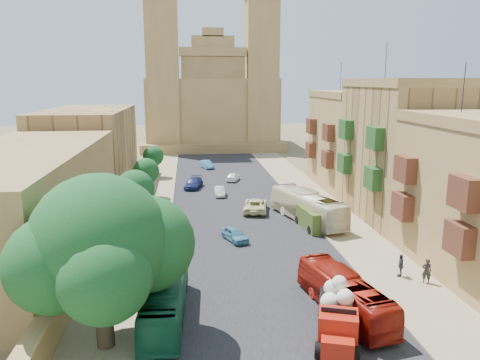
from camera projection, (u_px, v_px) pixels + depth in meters
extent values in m
cube|color=black|center=(236.00, 208.00, 50.77)|extent=(14.00, 140.00, 0.01)
cube|color=#8A7A5A|center=(321.00, 206.00, 51.80)|extent=(5.00, 140.00, 0.01)
cube|color=#8A7A5A|center=(147.00, 211.00, 49.74)|extent=(5.00, 140.00, 0.01)
cube|color=#8A7A5A|center=(299.00, 206.00, 51.52)|extent=(0.25, 140.00, 0.12)
cube|color=#8A7A5A|center=(171.00, 210.00, 50.00)|extent=(0.25, 140.00, 0.12)
cylinder|color=black|center=(464.00, 88.00, 33.92)|extent=(0.06, 0.06, 3.60)
cube|color=#562B1C|center=(459.00, 239.00, 28.91)|extent=(0.90, 2.20, 2.00)
cube|color=#562B1C|center=(402.00, 206.00, 36.53)|extent=(0.90, 2.20, 2.00)
cube|color=#562B1C|center=(464.00, 193.00, 28.30)|extent=(0.90, 2.20, 2.00)
cube|color=#562B1C|center=(405.00, 169.00, 35.92)|extent=(0.90, 2.20, 2.00)
cube|color=#9E7C47|center=(401.00, 154.00, 46.29)|extent=(8.00, 14.00, 13.00)
cube|color=olive|center=(407.00, 83.00, 44.85)|extent=(8.20, 14.00, 0.80)
cylinder|color=black|center=(386.00, 60.00, 47.00)|extent=(0.06, 0.06, 3.60)
cube|color=#224E1F|center=(373.00, 178.00, 42.32)|extent=(0.90, 2.20, 2.00)
cube|color=#224E1F|center=(344.00, 163.00, 49.94)|extent=(0.90, 2.20, 2.00)
cube|color=#224E1F|center=(375.00, 138.00, 41.56)|extent=(0.90, 2.20, 2.00)
cube|color=#224E1F|center=(346.00, 129.00, 49.18)|extent=(0.90, 2.20, 2.00)
cube|color=olive|center=(352.00, 143.00, 60.05)|extent=(8.00, 14.00, 11.50)
cube|color=olive|center=(355.00, 94.00, 58.77)|extent=(8.20, 14.00, 0.80)
cylinder|color=black|center=(341.00, 77.00, 60.93)|extent=(0.06, 0.06, 3.60)
cube|color=#562B1C|center=(327.00, 159.00, 56.05)|extent=(0.90, 2.20, 2.00)
cube|color=#562B1C|center=(310.00, 150.00, 63.67)|extent=(0.90, 2.20, 2.00)
cube|color=#562B1C|center=(328.00, 132.00, 55.38)|extent=(0.90, 2.20, 2.00)
cube|color=#562B1C|center=(311.00, 126.00, 63.00)|extent=(0.90, 2.20, 2.00)
cube|color=olive|center=(101.00, 234.00, 39.51)|extent=(1.00, 40.00, 1.80)
cube|color=olive|center=(21.00, 204.00, 36.29)|extent=(10.00, 28.00, 8.40)
cube|color=#9E7C47|center=(89.00, 147.00, 61.39)|extent=(10.00, 22.00, 10.00)
cube|color=olive|center=(211.00, 112.00, 98.89)|extent=(26.00, 20.00, 14.00)
cube|color=olive|center=(214.00, 148.00, 89.95)|extent=(28.00, 4.00, 1.80)
cube|color=olive|center=(213.00, 100.00, 89.71)|extent=(12.00, 2.00, 16.00)
cube|color=olive|center=(213.00, 52.00, 87.85)|extent=(12.60, 2.40, 1.60)
cube|color=olive|center=(213.00, 42.00, 87.50)|extent=(8.00, 2.00, 2.40)
cube|color=olive|center=(213.00, 32.00, 87.13)|extent=(4.00, 2.00, 1.60)
cube|color=olive|center=(163.00, 76.00, 89.01)|extent=(6.00, 6.00, 29.00)
cube|color=olive|center=(261.00, 76.00, 91.06)|extent=(6.00, 6.00, 29.00)
cylinder|color=#392C1C|center=(104.00, 315.00, 24.11)|extent=(0.92, 0.92, 3.49)
sphere|color=#0F3A18|center=(99.00, 242.00, 23.28)|extent=(6.98, 6.98, 6.98)
sphere|color=#0F3A18|center=(147.00, 244.00, 24.71)|extent=(5.14, 5.14, 5.14)
sphere|color=#0F3A18|center=(54.00, 264.00, 22.42)|extent=(4.78, 4.78, 4.78)
sphere|color=#0F3A18|center=(104.00, 277.00, 21.39)|extent=(4.41, 4.41, 4.41)
sphere|color=#0F3A18|center=(86.00, 217.00, 24.99)|extent=(4.04, 4.04, 4.04)
cylinder|color=#392C1C|center=(117.00, 266.00, 31.95)|extent=(0.44, 0.44, 2.36)
sphere|color=#0F3A18|center=(115.00, 233.00, 31.45)|extent=(3.43, 3.43, 3.43)
cylinder|color=#392C1C|center=(136.00, 216.00, 43.60)|extent=(0.44, 0.44, 2.51)
sphere|color=#0F3A18|center=(135.00, 189.00, 43.07)|extent=(3.64, 3.64, 3.64)
cylinder|color=#392C1C|center=(147.00, 189.00, 55.30)|extent=(0.44, 0.44, 2.12)
sphere|color=#0F3A18|center=(146.00, 171.00, 54.86)|extent=(3.08, 3.08, 3.08)
cylinder|color=#392C1C|center=(154.00, 170.00, 66.98)|extent=(0.44, 0.44, 2.04)
sphere|color=#0F3A18|center=(153.00, 156.00, 66.55)|extent=(2.96, 2.96, 2.96)
cube|color=#AD1C0D|center=(338.00, 310.00, 25.86)|extent=(3.00, 3.83, 0.84)
cube|color=black|center=(338.00, 302.00, 25.76)|extent=(3.06, 3.89, 0.11)
cube|color=#AD1C0D|center=(338.00, 328.00, 23.79)|extent=(2.36, 2.12, 1.68)
cube|color=#AD1C0D|center=(337.00, 347.00, 22.79)|extent=(1.86, 1.56, 0.93)
cube|color=black|center=(338.00, 316.00, 23.65)|extent=(1.71, 0.64, 0.84)
cylinder|color=black|center=(318.00, 350.00, 23.35)|extent=(0.57, 0.90, 0.84)
cylinder|color=black|center=(356.00, 354.00, 22.97)|extent=(0.57, 0.90, 0.84)
cylinder|color=black|center=(321.00, 311.00, 27.28)|extent=(0.57, 0.90, 0.84)
cylinder|color=black|center=(354.00, 314.00, 26.90)|extent=(0.57, 0.90, 0.84)
sphere|color=beige|center=(330.00, 302.00, 25.27)|extent=(1.03, 1.03, 1.03)
sphere|color=beige|center=(347.00, 301.00, 25.35)|extent=(1.03, 1.03, 1.03)
sphere|color=beige|center=(339.00, 294.00, 26.25)|extent=(1.03, 1.03, 1.03)
sphere|color=beige|center=(332.00, 288.00, 25.77)|extent=(0.93, 0.93, 0.93)
sphere|color=beige|center=(345.00, 298.00, 24.75)|extent=(0.93, 0.93, 0.93)
sphere|color=beige|center=(339.00, 283.00, 25.43)|extent=(0.84, 0.84, 0.84)
cube|color=#42541F|center=(313.00, 218.00, 43.81)|extent=(2.56, 4.87, 1.93)
cylinder|color=black|center=(310.00, 230.00, 42.19)|extent=(0.39, 0.80, 0.77)
cylinder|color=black|center=(329.00, 229.00, 42.59)|extent=(0.39, 0.80, 0.77)
cylinder|color=black|center=(298.00, 220.00, 45.28)|extent=(0.39, 0.80, 0.77)
cylinder|color=black|center=(315.00, 219.00, 45.68)|extent=(0.39, 0.80, 0.77)
imported|color=#145C39|center=(166.00, 299.00, 26.98)|extent=(2.59, 9.16, 2.53)
imported|color=maroon|center=(344.00, 294.00, 27.67)|extent=(3.76, 8.91, 2.42)
imported|color=beige|center=(307.00, 207.00, 45.77)|extent=(5.62, 10.92, 2.97)
imported|color=teal|center=(235.00, 234.00, 40.39)|extent=(2.48, 3.65, 1.15)
imported|color=beige|center=(220.00, 191.00, 56.19)|extent=(1.16, 3.32, 1.09)
imported|color=beige|center=(256.00, 205.00, 49.41)|extent=(3.29, 5.47, 1.42)
imported|color=navy|center=(194.00, 183.00, 60.23)|extent=(2.82, 4.80, 1.31)
imported|color=white|center=(233.00, 177.00, 64.60)|extent=(2.40, 3.64, 1.15)
imported|color=#3E8ABB|center=(206.00, 164.00, 73.97)|extent=(2.42, 3.94, 1.22)
imported|color=black|center=(427.00, 271.00, 31.89)|extent=(0.74, 0.60, 1.75)
imported|color=#323439|center=(401.00, 265.00, 32.97)|extent=(0.74, 1.04, 1.64)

